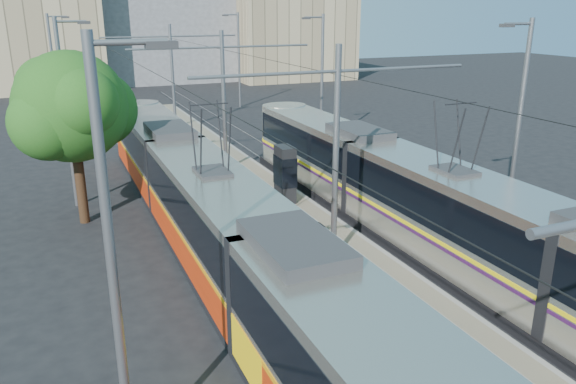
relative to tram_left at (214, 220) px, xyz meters
name	(u,v)px	position (x,y,z in m)	size (l,w,h in m)	color
platform	(245,188)	(3.60, 7.44, -1.55)	(4.00, 50.00, 0.30)	gray
tactile_strip_left	(216,189)	(2.15, 7.44, -1.40)	(0.70, 50.00, 0.01)	gray
tactile_strip_right	(273,181)	(5.05, 7.44, -1.40)	(0.70, 50.00, 0.01)	gray
rails	(245,191)	(3.60, 7.44, -1.69)	(8.71, 70.00, 0.03)	gray
tram_left	(214,220)	(0.00, 0.00, 0.00)	(2.43, 32.38, 5.50)	black
tram_right	(450,214)	(7.20, -2.94, 0.15)	(2.43, 30.26, 5.50)	black
catenary	(265,106)	(3.60, 4.59, 2.82)	(9.20, 70.00, 7.00)	slate
street_lamps	(218,92)	(3.60, 11.44, 2.48)	(15.18, 38.22, 8.00)	slate
shelter	(285,173)	(4.44, 4.54, -0.12)	(0.71, 1.12, 2.45)	black
tree	(79,108)	(-3.47, 6.35, 2.93)	(4.72, 4.36, 6.85)	#382314
building_left	(17,17)	(-6.40, 50.44, 5.77)	(16.32, 12.24, 14.93)	tan
building_centre	(163,16)	(9.60, 54.44, 5.67)	(18.36, 14.28, 14.73)	gray
building_right	(289,35)	(23.60, 48.44, 3.54)	(14.28, 10.20, 10.48)	tan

